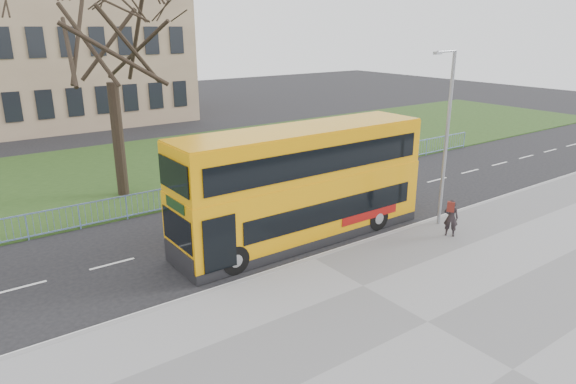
% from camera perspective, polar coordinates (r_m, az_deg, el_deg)
% --- Properties ---
extents(ground, '(120.00, 120.00, 0.00)m').
position_cam_1_polar(ground, '(19.92, 0.04, -6.11)').
color(ground, black).
rests_on(ground, ground).
extents(pavement, '(80.00, 10.50, 0.12)m').
position_cam_1_polar(pavement, '(15.58, 15.23, -13.92)').
color(pavement, slate).
rests_on(pavement, ground).
extents(kerb, '(80.00, 0.20, 0.14)m').
position_cam_1_polar(kerb, '(18.78, 2.84, -7.47)').
color(kerb, gray).
rests_on(kerb, ground).
extents(grass_verge, '(80.00, 15.40, 0.08)m').
position_cam_1_polar(grass_verge, '(31.97, -15.19, 2.67)').
color(grass_verge, '#203914').
rests_on(grass_verge, ground).
extents(guard_railing, '(40.00, 0.12, 1.10)m').
position_cam_1_polar(guard_railing, '(25.03, -8.86, 0.11)').
color(guard_railing, '#7291CB').
rests_on(guard_railing, ground).
extents(bare_tree, '(9.22, 9.22, 13.17)m').
position_cam_1_polar(bare_tree, '(25.93, -19.19, 13.77)').
color(bare_tree, black).
rests_on(bare_tree, grass_verge).
extents(yellow_bus, '(10.56, 2.55, 4.43)m').
position_cam_1_polar(yellow_bus, '(19.92, 1.62, 1.17)').
color(yellow_bus, orange).
rests_on(yellow_bus, ground).
extents(pedestrian, '(0.62, 0.67, 1.53)m').
position_cam_1_polar(pedestrian, '(21.37, 17.66, -2.74)').
color(pedestrian, black).
rests_on(pedestrian, pavement).
extents(street_lamp, '(1.51, 0.35, 7.15)m').
position_cam_1_polar(street_lamp, '(21.65, 17.14, 6.29)').
color(street_lamp, gray).
rests_on(street_lamp, pavement).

